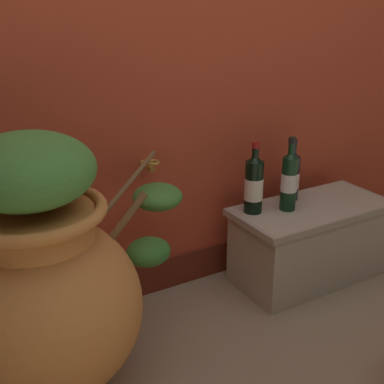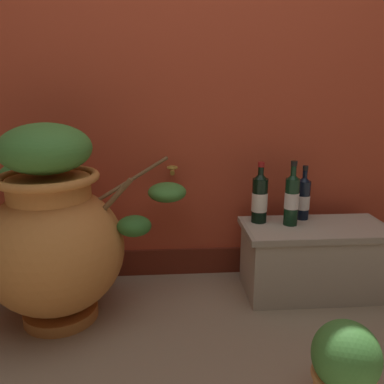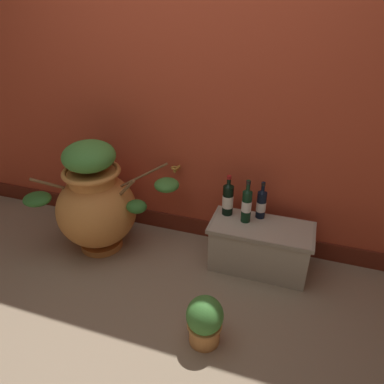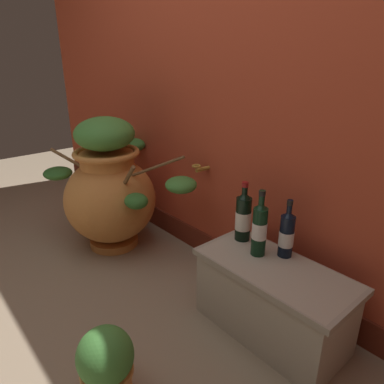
{
  "view_description": "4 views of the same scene",
  "coord_description": "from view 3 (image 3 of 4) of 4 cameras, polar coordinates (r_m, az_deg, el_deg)",
  "views": [
    {
      "loc": [
        -0.91,
        -0.69,
        1.25
      ],
      "look_at": [
        -0.06,
        0.77,
        0.59
      ],
      "focal_mm": 47.12,
      "sensor_mm": 36.0,
      "label": 1
    },
    {
      "loc": [
        -0.14,
        -0.93,
        1.04
      ],
      "look_at": [
        -0.01,
        0.87,
        0.55
      ],
      "focal_mm": 35.99,
      "sensor_mm": 36.0,
      "label": 2
    },
    {
      "loc": [
        0.82,
        -1.32,
        1.82
      ],
      "look_at": [
        0.1,
        0.8,
        0.57
      ],
      "focal_mm": 33.73,
      "sensor_mm": 36.0,
      "label": 3
    },
    {
      "loc": [
        1.4,
        -0.33,
        1.27
      ],
      "look_at": [
        0.09,
        0.8,
        0.59
      ],
      "focal_mm": 33.05,
      "sensor_mm": 36.0,
      "label": 4
    }
  ],
  "objects": [
    {
      "name": "potted_shrub",
      "position": [
        2.2,
        2.02,
        -19.65
      ],
      "size": [
        0.22,
        0.22,
        0.32
      ],
      "color": "#D68E4C",
      "rests_on": "ground_plane"
    },
    {
      "name": "stone_ledge",
      "position": [
        2.71,
        10.67,
        -8.25
      ],
      "size": [
        0.74,
        0.36,
        0.36
      ],
      "color": "#B2A893",
      "rests_on": "ground_plane"
    },
    {
      "name": "ground_plane",
      "position": [
        2.39,
        -9.1,
        -20.95
      ],
      "size": [
        7.0,
        7.0,
        0.0
      ],
      "primitive_type": "plane",
      "color": "gray"
    },
    {
      "name": "wine_bottle_right",
      "position": [
        2.58,
        8.64,
        -1.87
      ],
      "size": [
        0.07,
        0.07,
        0.33
      ],
      "color": "black",
      "rests_on": "stone_ledge"
    },
    {
      "name": "wine_bottle_left",
      "position": [
        2.65,
        5.71,
        -0.95
      ],
      "size": [
        0.08,
        0.08,
        0.31
      ],
      "color": "black",
      "rests_on": "stone_ledge"
    },
    {
      "name": "back_wall",
      "position": [
        2.7,
        0.65,
        17.81
      ],
      "size": [
        4.4,
        0.33,
        2.6
      ],
      "color": "#B74228",
      "rests_on": "ground_plane"
    },
    {
      "name": "terracotta_urn",
      "position": [
        2.86,
        -14.91,
        -1.44
      ],
      "size": [
        1.06,
        0.74,
        0.9
      ],
      "color": "#CC7F3D",
      "rests_on": "ground_plane"
    },
    {
      "name": "wine_bottle_middle",
      "position": [
        2.65,
        10.92,
        -1.71
      ],
      "size": [
        0.07,
        0.07,
        0.29
      ],
      "color": "black",
      "rests_on": "stone_ledge"
    }
  ]
}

